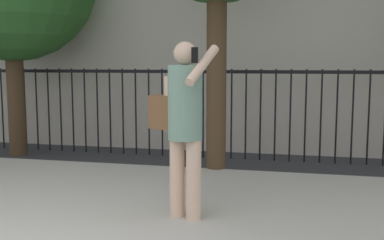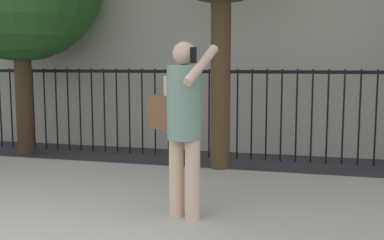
{
  "view_description": "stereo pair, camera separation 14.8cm",
  "coord_description": "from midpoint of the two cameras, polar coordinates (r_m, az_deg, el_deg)",
  "views": [
    {
      "loc": [
        2.31,
        -2.27,
        1.7
      ],
      "look_at": [
        1.22,
        2.46,
        1.11
      ],
      "focal_mm": 43.73,
      "sensor_mm": 36.0,
      "label": 1
    },
    {
      "loc": [
        2.46,
        -2.23,
        1.7
      ],
      "look_at": [
        1.22,
        2.46,
        1.11
      ],
      "focal_mm": 43.73,
      "sensor_mm": 36.0,
      "label": 2
    }
  ],
  "objects": [
    {
      "name": "sidewalk",
      "position": [
        5.3,
        -14.76,
        -11.1
      ],
      "size": [
        28.0,
        4.4,
        0.15
      ],
      "primitive_type": "cube",
      "color": "#B2ADA3",
      "rests_on": "ground"
    },
    {
      "name": "iron_fence",
      "position": [
        8.52,
        -3.34,
        2.37
      ],
      "size": [
        12.03,
        0.04,
        1.6
      ],
      "color": "black",
      "rests_on": "ground"
    },
    {
      "name": "pedestrian_on_phone",
      "position": [
        4.61,
        -2.02,
        0.41
      ],
      "size": [
        0.72,
        0.54,
        1.76
      ],
      "color": "beige",
      "rests_on": "sidewalk"
    }
  ]
}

